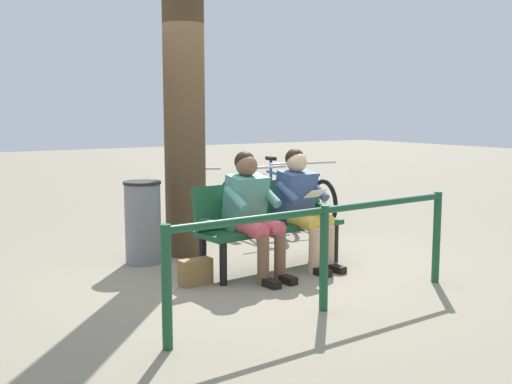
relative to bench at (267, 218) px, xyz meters
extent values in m
plane|color=gray|center=(0.27, 0.00, -0.51)|extent=(40.00, 40.00, 0.00)
cube|color=#194C2D|center=(-0.01, 0.08, -0.08)|extent=(1.63, 0.58, 0.05)
cube|color=#194C2D|center=(0.01, -0.11, 0.15)|extent=(1.61, 0.28, 0.42)
cube|color=#194C2D|center=(-0.76, 0.01, 0.05)|extent=(0.09, 0.40, 0.05)
cube|color=#194C2D|center=(0.75, 0.15, 0.05)|extent=(0.09, 0.40, 0.05)
cylinder|color=black|center=(-0.74, 0.19, -0.31)|extent=(0.07, 0.07, 0.40)
cylinder|color=black|center=(0.70, 0.31, -0.31)|extent=(0.07, 0.07, 0.40)
cylinder|color=black|center=(-0.71, -0.15, -0.31)|extent=(0.07, 0.07, 0.40)
cylinder|color=black|center=(0.73, -0.03, -0.31)|extent=(0.07, 0.07, 0.40)
cube|color=#334772|center=(-0.32, 0.03, 0.20)|extent=(0.41, 0.34, 0.55)
sphere|color=#D8A884|center=(-0.32, 0.05, 0.56)|extent=(0.21, 0.21, 0.21)
sphere|color=black|center=(-0.32, 0.02, 0.59)|extent=(0.20, 0.20, 0.20)
cylinder|color=gold|center=(-0.44, 0.22, -0.02)|extent=(0.18, 0.41, 0.15)
cylinder|color=#D8A884|center=(-0.46, 0.42, -0.28)|extent=(0.11, 0.11, 0.45)
cube|color=black|center=(-0.47, 0.52, -0.47)|extent=(0.11, 0.23, 0.07)
cylinder|color=#334772|center=(-0.53, 0.13, 0.27)|extent=(0.12, 0.31, 0.23)
cylinder|color=gold|center=(-0.24, 0.24, -0.02)|extent=(0.18, 0.41, 0.15)
cylinder|color=#D8A884|center=(-0.26, 0.44, -0.28)|extent=(0.11, 0.11, 0.45)
cube|color=black|center=(-0.27, 0.54, -0.47)|extent=(0.11, 0.23, 0.07)
cylinder|color=#334772|center=(-0.13, 0.17, 0.27)|extent=(0.12, 0.31, 0.23)
cube|color=silver|center=(-0.35, 0.33, 0.26)|extent=(0.21, 0.14, 0.09)
cube|color=#4C8C7A|center=(0.32, 0.09, 0.20)|extent=(0.41, 0.34, 0.55)
sphere|color=brown|center=(0.31, 0.11, 0.56)|extent=(0.21, 0.21, 0.21)
sphere|color=black|center=(0.32, 0.08, 0.59)|extent=(0.20, 0.20, 0.20)
cylinder|color=#D84C59|center=(0.20, 0.28, -0.02)|extent=(0.18, 0.41, 0.15)
cylinder|color=brown|center=(0.18, 0.48, -0.28)|extent=(0.11, 0.11, 0.45)
cube|color=black|center=(0.17, 0.58, -0.47)|extent=(0.11, 0.23, 0.07)
cylinder|color=#4C8C7A|center=(0.11, 0.19, 0.27)|extent=(0.12, 0.31, 0.23)
cylinder|color=#D84C59|center=(0.40, 0.30, -0.02)|extent=(0.18, 0.41, 0.15)
cylinder|color=brown|center=(0.38, 0.50, -0.28)|extent=(0.11, 0.11, 0.45)
cube|color=black|center=(0.37, 0.60, -0.47)|extent=(0.11, 0.23, 0.07)
cylinder|color=#4C8C7A|center=(0.50, 0.23, 0.27)|extent=(0.12, 0.31, 0.23)
cube|color=olive|center=(0.90, 0.16, -0.39)|extent=(0.31, 0.15, 0.24)
cylinder|color=#4C3823|center=(0.42, -0.98, 1.39)|extent=(0.45, 0.45, 3.79)
cylinder|color=slate|center=(0.98, -0.86, -0.09)|extent=(0.37, 0.37, 0.83)
cylinder|color=black|center=(0.98, -0.86, 0.34)|extent=(0.39, 0.39, 0.03)
torus|color=black|center=(-1.87, -1.38, -0.18)|extent=(0.15, 0.66, 0.66)
cylinder|color=silver|center=(-1.87, -1.38, -0.18)|extent=(0.06, 0.07, 0.06)
torus|color=black|center=(-2.01, -2.39, -0.18)|extent=(0.15, 0.66, 0.66)
cylinder|color=silver|center=(-2.01, -2.39, -0.18)|extent=(0.06, 0.07, 0.06)
cylinder|color=#B71414|center=(-1.94, -1.89, 0.20)|extent=(0.13, 0.63, 0.04)
cylinder|color=#B71414|center=(-1.93, -1.81, 0.00)|extent=(0.12, 0.60, 0.43)
cylinder|color=#B71414|center=(-1.97, -2.07, 0.12)|extent=(0.04, 0.04, 0.55)
cube|color=black|center=(-1.97, -2.07, 0.40)|extent=(0.12, 0.23, 0.05)
cylinder|color=#B2B2B7|center=(-1.88, -1.48, 0.37)|extent=(0.48, 0.10, 0.03)
torus|color=black|center=(-1.36, -1.47, -0.18)|extent=(0.20, 0.66, 0.66)
cylinder|color=silver|center=(-1.36, -1.47, -0.18)|extent=(0.06, 0.07, 0.06)
torus|color=black|center=(-1.58, -2.46, -0.18)|extent=(0.20, 0.66, 0.66)
cylinder|color=silver|center=(-1.58, -2.46, -0.18)|extent=(0.06, 0.07, 0.06)
cylinder|color=#1E519E|center=(-1.47, -1.96, 0.20)|extent=(0.18, 0.63, 0.04)
cylinder|color=#1E519E|center=(-1.45, -1.88, 0.00)|extent=(0.17, 0.59, 0.43)
cylinder|color=#1E519E|center=(-1.51, -2.14, 0.12)|extent=(0.04, 0.04, 0.55)
cube|color=black|center=(-1.51, -2.14, 0.40)|extent=(0.14, 0.23, 0.05)
cylinder|color=#B2B2B7|center=(-1.38, -1.56, 0.37)|extent=(0.48, 0.14, 0.03)
torus|color=black|center=(-0.93, -1.20, -0.18)|extent=(0.07, 0.66, 0.66)
cylinder|color=silver|center=(-0.93, -1.20, -0.18)|extent=(0.05, 0.06, 0.06)
torus|color=black|center=(-0.91, -2.22, -0.18)|extent=(0.07, 0.66, 0.66)
cylinder|color=silver|center=(-0.91, -2.22, -0.18)|extent=(0.05, 0.06, 0.06)
cylinder|color=orange|center=(-0.92, -1.71, 0.20)|extent=(0.05, 0.63, 0.04)
cylinder|color=orange|center=(-0.92, -1.63, 0.00)|extent=(0.05, 0.60, 0.43)
cylinder|color=orange|center=(-0.92, -1.89, 0.12)|extent=(0.04, 0.04, 0.55)
cube|color=black|center=(-0.92, -1.89, 0.40)|extent=(0.09, 0.22, 0.05)
cylinder|color=#B2B2B7|center=(-0.93, -1.30, 0.37)|extent=(0.48, 0.04, 0.03)
torus|color=black|center=(-0.05, -1.47, -0.18)|extent=(0.28, 0.64, 0.66)
cylinder|color=silver|center=(-0.05, -1.47, -0.18)|extent=(0.07, 0.07, 0.06)
torus|color=black|center=(-0.40, -2.43, -0.18)|extent=(0.28, 0.64, 0.66)
cylinder|color=silver|center=(-0.40, -2.43, -0.18)|extent=(0.07, 0.07, 0.06)
cylinder|color=#337238|center=(-0.22, -1.95, 0.20)|extent=(0.25, 0.61, 0.04)
cylinder|color=#337238|center=(-0.20, -1.88, 0.00)|extent=(0.24, 0.57, 0.43)
cylinder|color=#337238|center=(-0.29, -2.13, 0.12)|extent=(0.04, 0.04, 0.55)
cube|color=black|center=(-0.29, -2.13, 0.40)|extent=(0.16, 0.24, 0.05)
cylinder|color=#B2B2B7|center=(-0.08, -1.57, 0.37)|extent=(0.46, 0.19, 0.03)
cylinder|color=#194C2D|center=(-1.00, 1.30, -0.08)|extent=(0.07, 0.07, 0.85)
cylinder|color=#194C2D|center=(0.38, 1.37, -0.08)|extent=(0.07, 0.07, 0.85)
cylinder|color=#194C2D|center=(1.77, 1.43, -0.08)|extent=(0.07, 0.07, 0.85)
cylinder|color=#194C2D|center=(0.38, 1.37, 0.30)|extent=(2.78, 0.18, 0.06)
camera|label=1|loc=(3.41, 5.04, 1.08)|focal=43.05mm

